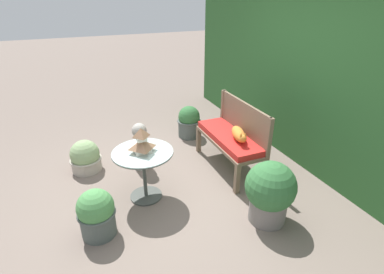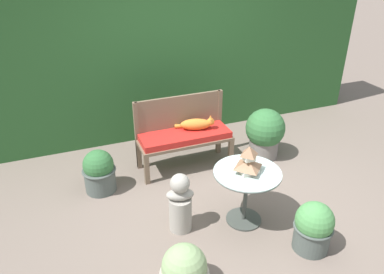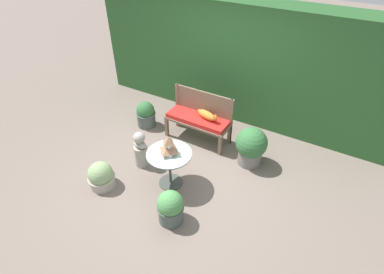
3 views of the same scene
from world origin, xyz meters
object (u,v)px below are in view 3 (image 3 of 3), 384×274
potted_plant_patio_mid (251,146)px  garden_bench (198,121)px  potted_plant_hedge_corner (101,176)px  cat (207,115)px  pagoda_birdhouse (169,147)px  patio_table (169,160)px  potted_plant_table_far (146,114)px  garden_bust (141,150)px  potted_plant_bench_left (170,207)px

potted_plant_patio_mid → garden_bench: bearing=173.3°
garden_bench → potted_plant_hedge_corner: size_ratio=2.70×
cat → pagoda_birdhouse: (0.04, -1.31, 0.17)m
patio_table → potted_plant_hedge_corner: patio_table is taller
patio_table → potted_plant_patio_mid: bearing=51.1°
potted_plant_table_far → cat: bearing=7.0°
garden_bust → potted_plant_bench_left: size_ratio=1.28×
patio_table → potted_plant_hedge_corner: 1.15m
potted_plant_hedge_corner → potted_plant_patio_mid: potted_plant_patio_mid is taller
patio_table → garden_bust: (-0.70, 0.13, -0.18)m
cat → potted_plant_table_far: 1.39m
pagoda_birdhouse → potted_plant_patio_mid: 1.52m
garden_bust → potted_plant_hedge_corner: bearing=-94.2°
potted_plant_bench_left → potted_plant_table_far: bearing=135.7°
pagoda_birdhouse → potted_plant_table_far: bearing=140.3°
patio_table → pagoda_birdhouse: size_ratio=2.37×
potted_plant_bench_left → garden_bust: bearing=146.4°
garden_bench → cat: (0.18, 0.04, 0.16)m
garden_bust → patio_table: bearing=2.5°
garden_bench → potted_plant_hedge_corner: (-0.71, -1.89, -0.23)m
garden_bust → cat: bearing=73.9°
garden_bench → potted_plant_patio_mid: size_ratio=1.72×
potted_plant_patio_mid → potted_plant_table_far: bearing=179.8°
garden_bust → potted_plant_table_far: 1.23m
patio_table → pagoda_birdhouse: bearing=90.0°
pagoda_birdhouse → potted_plant_table_far: (-1.38, 1.15, -0.50)m
potted_plant_table_far → potted_plant_bench_left: potted_plant_table_far is taller
cat → potted_plant_table_far: (-1.34, -0.17, -0.33)m
potted_plant_patio_mid → potted_plant_hedge_corner: bearing=-136.5°
cat → potted_plant_table_far: size_ratio=0.91×
garden_bench → potted_plant_table_far: bearing=-173.8°
potted_plant_table_far → potted_plant_bench_left: bearing=-44.3°
garden_bench → potted_plant_patio_mid: 1.15m
patio_table → potted_plant_bench_left: 0.78m
garden_bench → garden_bust: bearing=-112.6°
patio_table → potted_plant_hedge_corner: bearing=-146.5°
cat → potted_plant_patio_mid: potted_plant_patio_mid is taller
potted_plant_hedge_corner → potted_plant_bench_left: potted_plant_bench_left is taller
potted_plant_table_far → potted_plant_bench_left: (1.81, -1.76, -0.00)m
cat → patio_table: size_ratio=0.70×
potted_plant_patio_mid → garden_bust: bearing=-148.0°
garden_bench → patio_table: patio_table is taller
patio_table → garden_bust: size_ratio=1.04×
potted_plant_hedge_corner → potted_plant_table_far: potted_plant_table_far is taller
potted_plant_hedge_corner → potted_plant_table_far: bearing=104.4°
garden_bench → potted_plant_patio_mid: potted_plant_patio_mid is taller
cat → potted_plant_hedge_corner: cat is taller
garden_bench → pagoda_birdhouse: pagoda_birdhouse is taller
patio_table → potted_plant_hedge_corner: size_ratio=1.56×
potted_plant_bench_left → pagoda_birdhouse: bearing=124.5°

